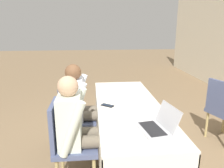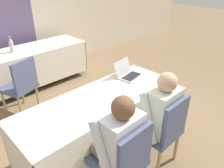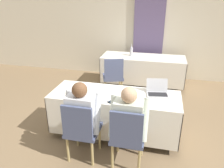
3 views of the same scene
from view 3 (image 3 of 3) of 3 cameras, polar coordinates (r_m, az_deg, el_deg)
ground_plane at (r=3.75m, az=0.68°, el=-12.85°), size 24.00×24.00×0.00m
wall_back at (r=5.95m, az=6.95°, el=14.70°), size 12.00×0.06×2.70m
curtain_panel at (r=5.87m, az=9.59°, el=14.19°), size 0.77×0.04×2.65m
conference_table_near at (r=3.46m, az=0.72°, el=-5.34°), size 2.00×0.72×0.74m
conference_table_far at (r=5.44m, az=8.05°, el=5.25°), size 2.00×0.72×0.74m
laptop at (r=3.42m, az=11.78°, el=-2.03°), size 0.37×0.34×0.21m
cell_phone at (r=3.15m, az=0.10°, el=-4.50°), size 0.14×0.16×0.01m
paper_beside_laptop at (r=3.42m, az=6.57°, el=-2.46°), size 0.23×0.31×0.00m
paper_centre_table at (r=3.53m, az=-2.84°, el=-1.48°), size 0.28×0.34×0.00m
water_bottle at (r=5.42m, az=5.06°, el=8.70°), size 0.07×0.07×0.27m
chair_near_left at (r=3.02m, az=-8.02°, el=-11.52°), size 0.44×0.44×0.90m
chair_near_right at (r=2.89m, az=4.05°, el=-13.22°), size 0.44×0.44×0.90m
chair_far_spare at (r=4.80m, az=0.33°, el=2.31°), size 0.56×0.56×0.90m
person_checkered_shirt at (r=3.02m, az=-7.50°, el=-7.95°), size 0.50×0.52×1.16m
person_white_shirt at (r=2.88m, az=4.48°, el=-9.46°), size 0.50×0.52×1.16m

